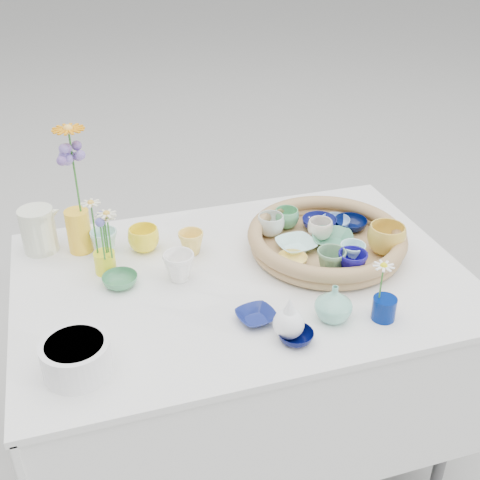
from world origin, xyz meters
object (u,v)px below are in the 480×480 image
object	(u,v)px
wicker_tray	(326,240)
bud_vase_seafoam	(334,303)
tall_vase_yellow	(79,231)
display_table	(242,457)

from	to	relation	value
wicker_tray	bud_vase_seafoam	xyz separation A→B (m)	(-0.12, -0.31, 0.01)
wicker_tray	tall_vase_yellow	distance (m)	0.74
wicker_tray	tall_vase_yellow	world-z (taller)	tall_vase_yellow
wicker_tray	bud_vase_seafoam	size ratio (longest dim) A/B	4.75
bud_vase_seafoam	tall_vase_yellow	distance (m)	0.79
display_table	bud_vase_seafoam	distance (m)	0.87
display_table	bud_vase_seafoam	size ratio (longest dim) A/B	12.63
bud_vase_seafoam	tall_vase_yellow	bearing A→B (deg)	137.94
tall_vase_yellow	display_table	bearing A→B (deg)	-32.66
wicker_tray	bud_vase_seafoam	world-z (taller)	bud_vase_seafoam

